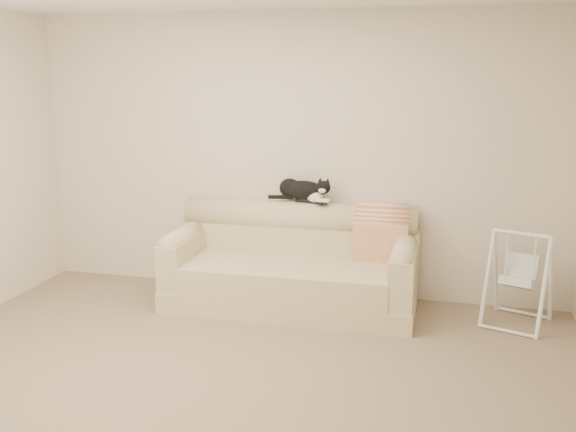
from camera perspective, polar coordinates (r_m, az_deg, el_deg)
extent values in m
plane|color=#756755|center=(4.49, -5.44, -14.73)|extent=(5.00, 5.00, 0.00)
cube|color=beige|center=(5.96, 0.62, 5.35)|extent=(5.00, 0.04, 2.60)
cube|color=beige|center=(2.34, -22.52, -7.44)|extent=(5.00, 0.04, 2.60)
cube|color=tan|center=(5.78, 0.21, -7.24)|extent=(2.20, 0.90, 0.18)
cube|color=tan|center=(5.61, -0.05, -5.60)|extent=(1.80, 0.68, 0.24)
cube|color=tan|center=(5.99, 0.97, -3.10)|extent=(2.20, 0.22, 0.50)
cylinder|color=tan|center=(5.91, 0.99, -0.05)|extent=(2.16, 0.28, 0.28)
cube|color=tan|center=(5.99, -9.06, -3.68)|extent=(0.20, 0.88, 0.42)
cylinder|color=tan|center=(5.93, -9.13, -1.74)|extent=(0.18, 0.84, 0.18)
cube|color=tan|center=(5.55, 10.24, -5.05)|extent=(0.20, 0.88, 0.42)
cylinder|color=tan|center=(5.49, 10.32, -2.96)|extent=(0.18, 0.84, 0.18)
cube|color=black|center=(5.86, 1.55, 1.34)|extent=(0.18, 0.07, 0.02)
cube|color=gray|center=(5.86, 1.55, 1.47)|extent=(0.10, 0.05, 0.01)
cube|color=black|center=(5.80, 2.73, 1.20)|extent=(0.17, 0.13, 0.02)
ellipsoid|color=black|center=(5.86, 1.42, 2.31)|extent=(0.44, 0.25, 0.18)
ellipsoid|color=black|center=(5.92, 0.15, 2.52)|extent=(0.22, 0.20, 0.18)
ellipsoid|color=white|center=(5.80, 2.37, 1.83)|extent=(0.17, 0.13, 0.12)
ellipsoid|color=black|center=(5.74, 3.17, 2.56)|extent=(0.15, 0.15, 0.12)
ellipsoid|color=white|center=(5.70, 3.05, 2.29)|extent=(0.08, 0.06, 0.05)
sphere|color=#BF7272|center=(5.68, 2.97, 2.25)|extent=(0.01, 0.01, 0.01)
cone|color=black|center=(5.76, 2.88, 3.19)|extent=(0.06, 0.06, 0.06)
cone|color=black|center=(5.73, 3.55, 3.14)|extent=(0.07, 0.07, 0.06)
sphere|color=olive|center=(5.71, 2.80, 2.58)|extent=(0.02, 0.02, 0.02)
sphere|color=olive|center=(5.69, 3.23, 2.55)|extent=(0.02, 0.02, 0.02)
ellipsoid|color=white|center=(5.74, 2.86, 1.43)|extent=(0.09, 0.11, 0.04)
ellipsoid|color=white|center=(5.72, 3.39, 1.38)|extent=(0.09, 0.11, 0.04)
cylinder|color=black|center=(5.89, -0.67, 1.70)|extent=(0.23, 0.08, 0.04)
cylinder|color=orange|center=(5.79, 8.41, -0.45)|extent=(0.48, 0.33, 0.33)
cube|color=orange|center=(5.68, 8.18, -2.80)|extent=(0.48, 0.09, 0.42)
cylinder|color=white|center=(5.59, 17.27, -5.32)|extent=(0.13, 0.27, 0.79)
cylinder|color=white|center=(5.81, 17.95, -4.68)|extent=(0.13, 0.27, 0.79)
cylinder|color=white|center=(5.49, 21.78, -5.99)|extent=(0.13, 0.27, 0.79)
cylinder|color=white|center=(5.72, 22.30, -5.31)|extent=(0.13, 0.27, 0.79)
cylinder|color=white|center=(5.54, 20.11, -1.49)|extent=(0.43, 0.18, 0.03)
cylinder|color=white|center=(5.55, 18.90, -9.66)|extent=(0.43, 0.18, 0.03)
cylinder|color=white|center=(5.99, 20.12, -8.08)|extent=(0.43, 0.18, 0.03)
cube|color=white|center=(5.63, 19.73, -5.64)|extent=(0.32, 0.31, 0.15)
cube|color=white|center=(5.69, 20.08, -4.20)|extent=(0.28, 0.20, 0.21)
cylinder|color=white|center=(5.61, 18.86, -3.18)|extent=(0.01, 0.01, 0.37)
cylinder|color=white|center=(5.57, 21.09, -3.49)|extent=(0.01, 0.01, 0.37)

